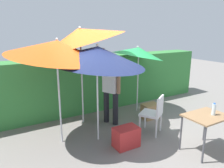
{
  "coord_description": "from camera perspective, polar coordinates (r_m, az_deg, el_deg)",
  "views": [
    {
      "loc": [
        -2.39,
        -3.8,
        2.32
      ],
      "look_at": [
        0.0,
        0.3,
        1.1
      ],
      "focal_mm": 34.33,
      "sensor_mm": 36.0,
      "label": 1
    }
  ],
  "objects": [
    {
      "name": "umbrella_navy",
      "position": [
        4.29,
        -14.5,
        9.03
      ],
      "size": [
        1.92,
        1.9,
        2.3
      ],
      "color": "silver",
      "rests_on": "ground_plane"
    },
    {
      "name": "umbrella_yellow",
      "position": [
        5.98,
        6.97,
        8.45
      ],
      "size": [
        1.45,
        1.43,
        1.98
      ],
      "color": "silver",
      "rests_on": "ground_plane"
    },
    {
      "name": "hedge_row",
      "position": [
        6.27,
        -6.84,
        0.04
      ],
      "size": [
        8.0,
        0.7,
        1.55
      ],
      "primitive_type": "cube",
      "color": "#38843D",
      "rests_on": "ground_plane"
    },
    {
      "name": "person_vendor",
      "position": [
        5.24,
        -0.33,
        -0.94
      ],
      "size": [
        0.35,
        0.54,
        1.88
      ],
      "color": "black",
      "rests_on": "ground_plane"
    },
    {
      "name": "chair_plastic",
      "position": [
        4.93,
        11.13,
        -7.39
      ],
      "size": [
        0.61,
        0.61,
        0.89
      ],
      "color": "silver",
      "rests_on": "ground_plane"
    },
    {
      "name": "umbrella_orange",
      "position": [
        4.26,
        -3.96,
        7.73
      ],
      "size": [
        1.98,
        1.97,
        2.15
      ],
      "color": "silver",
      "rests_on": "ground_plane"
    },
    {
      "name": "bottle_water",
      "position": [
        4.48,
        25.47,
        -6.1
      ],
      "size": [
        0.07,
        0.07,
        0.24
      ],
      "color": "silver",
      "rests_on": "folding_table"
    },
    {
      "name": "ground_plane",
      "position": [
        5.06,
        1.76,
        -12.91
      ],
      "size": [
        24.0,
        24.0,
        0.0
      ],
      "primitive_type": "plane",
      "color": "gray"
    },
    {
      "name": "cooler_box",
      "position": [
        4.46,
        3.79,
        -13.92
      ],
      "size": [
        0.5,
        0.33,
        0.41
      ],
      "primitive_type": "cube",
      "color": "red",
      "rests_on": "ground_plane"
    },
    {
      "name": "crate_cardboard",
      "position": [
        5.85,
        10.16,
        -7.1
      ],
      "size": [
        0.45,
        0.31,
        0.4
      ],
      "primitive_type": "cube",
      "color": "#9E7A4C",
      "rests_on": "ground_plane"
    },
    {
      "name": "umbrella_rainbow",
      "position": [
        5.11,
        -8.46,
        12.49
      ],
      "size": [
        2.15,
        2.09,
        2.72
      ],
      "color": "silver",
      "rests_on": "ground_plane"
    },
    {
      "name": "folding_table",
      "position": [
        4.48,
        23.79,
        -8.71
      ],
      "size": [
        0.8,
        0.6,
        0.75
      ],
      "color": "#4C4C51",
      "rests_on": "ground_plane"
    }
  ]
}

